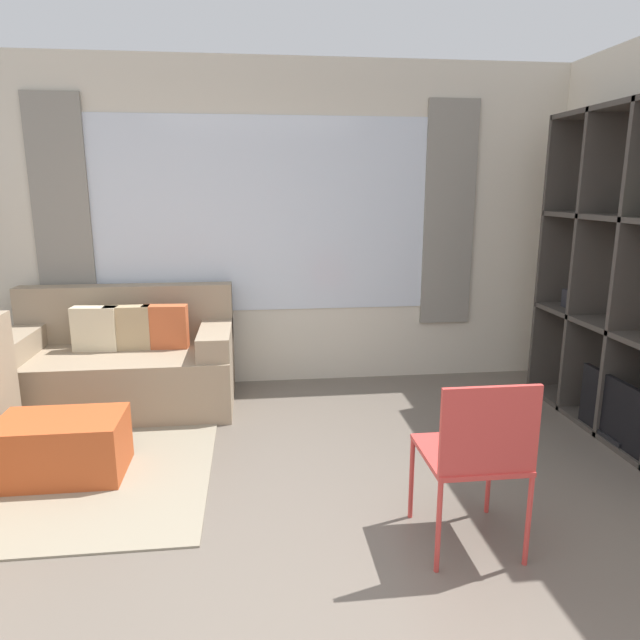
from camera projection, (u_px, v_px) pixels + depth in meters
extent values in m
plane|color=#665B51|center=(286.00, 621.00, 2.26)|extent=(16.00, 16.00, 0.00)
cube|color=beige|center=(263.00, 228.00, 4.81)|extent=(6.40, 0.07, 2.70)
cube|color=silver|center=(263.00, 216.00, 4.75)|extent=(2.86, 0.01, 1.60)
cube|color=gray|center=(62.00, 217.00, 4.55)|extent=(0.44, 0.03, 1.90)
cube|color=gray|center=(449.00, 215.00, 4.92)|extent=(0.44, 0.03, 1.90)
cube|color=gray|center=(45.00, 464.00, 3.54)|extent=(2.06, 1.93, 0.01)
cube|color=#3D3833|center=(640.00, 277.00, 3.70)|extent=(0.39, 0.04, 2.22)
cube|color=#3D3833|center=(596.00, 267.00, 4.17)|extent=(0.39, 0.04, 2.22)
cube|color=#3D3833|center=(561.00, 259.00, 4.65)|extent=(0.39, 0.04, 2.22)
cube|color=#3D3833|center=(620.00, 433.00, 3.95)|extent=(0.39, 1.95, 0.04)
cube|color=#3D3833|center=(633.00, 332.00, 3.79)|extent=(0.39, 1.95, 0.04)
cube|color=black|center=(615.00, 410.00, 3.75)|extent=(0.04, 0.74, 0.42)
cube|color=black|center=(615.00, 438.00, 3.80)|extent=(0.10, 0.24, 0.03)
cube|color=#232328|center=(571.00, 298.00, 4.48)|extent=(0.10, 0.10, 0.14)
cylinder|color=white|center=(639.00, 432.00, 3.72)|extent=(0.07, 0.07, 0.16)
cube|color=gray|center=(122.00, 380.00, 4.41)|extent=(1.70, 0.89, 0.45)
cube|color=gray|center=(127.00, 313.00, 4.65)|extent=(1.70, 0.18, 0.46)
cube|color=gray|center=(18.00, 344.00, 4.26)|extent=(0.24, 0.83, 0.18)
cube|color=gray|center=(216.00, 338.00, 4.43)|extent=(0.24, 0.83, 0.18)
cube|color=tan|center=(128.00, 328.00, 4.40)|extent=(0.34, 0.13, 0.34)
cube|color=beige|center=(96.00, 329.00, 4.38)|extent=(0.35, 0.16, 0.34)
cube|color=#C65B33|center=(166.00, 327.00, 4.44)|extent=(0.35, 0.14, 0.34)
cube|color=#B74C23|center=(62.00, 448.00, 3.36)|extent=(0.71, 0.45, 0.37)
cylinder|color=#CC3D38|center=(489.00, 474.00, 2.98)|extent=(0.02, 0.02, 0.44)
cylinder|color=#CC3D38|center=(412.00, 479.00, 2.93)|extent=(0.02, 0.02, 0.44)
cylinder|color=#CC3D38|center=(528.00, 521.00, 2.55)|extent=(0.02, 0.02, 0.44)
cylinder|color=#CC3D38|center=(438.00, 527.00, 2.51)|extent=(0.02, 0.02, 0.44)
cube|color=#CC3D38|center=(469.00, 454.00, 2.69)|extent=(0.44, 0.46, 0.02)
cube|color=#CC3D38|center=(490.00, 431.00, 2.44)|extent=(0.44, 0.02, 0.40)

